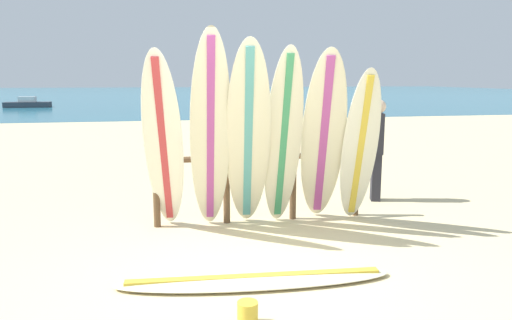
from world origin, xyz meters
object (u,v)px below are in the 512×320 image
(surfboard_leaning_left, at_px, (210,134))
(surfboard_leaning_right, at_px, (360,148))
(small_boat_offshore, at_px, (28,104))
(surfboard_leaning_center_right, at_px, (323,139))
(surfboard_rack, at_px, (260,175))
(surfboard_leaning_center, at_px, (283,139))
(beachgoer_standing, at_px, (377,146))
(surfboard_lying_on_sand, at_px, (255,279))
(sand_bucket, at_px, (248,313))
(surfboard_leaning_center_left, at_px, (248,138))
(surfboard_leaning_far_left, at_px, (163,145))

(surfboard_leaning_left, relative_size, surfboard_leaning_right, 1.21)
(small_boat_offshore, bearing_deg, surfboard_leaning_center_right, -69.25)
(surfboard_rack, height_order, small_boat_offshore, surfboard_rack)
(surfboard_leaning_left, bearing_deg, surfboard_leaning_center, 3.49)
(surfboard_rack, xyz_separation_m, surfboard_leaning_center_right, (0.77, -0.33, 0.51))
(beachgoer_standing, bearing_deg, surfboard_leaning_right, -124.70)
(surfboard_leaning_left, distance_m, surfboard_leaning_center, 0.94)
(surfboard_leaning_left, distance_m, surfboard_leaning_center_right, 1.49)
(surfboard_leaning_right, relative_size, small_boat_offshore, 0.73)
(surfboard_lying_on_sand, bearing_deg, surfboard_leaning_center, 66.95)
(surfboard_leaning_left, relative_size, surfboard_leaning_center, 1.08)
(surfboard_leaning_left, relative_size, small_boat_offshore, 0.88)
(surfboard_leaning_center_right, height_order, beachgoer_standing, surfboard_leaning_center_right)
(sand_bucket, bearing_deg, surfboard_leaning_left, 91.01)
(surfboard_leaning_center_left, xyz_separation_m, sand_bucket, (-0.43, -2.30, -1.12))
(surfboard_leaning_far_left, relative_size, surfboard_leaning_right, 1.10)
(surfboard_leaning_center, bearing_deg, surfboard_leaning_center_right, 2.99)
(surfboard_leaning_right, bearing_deg, surfboard_rack, 161.90)
(surfboard_leaning_center, height_order, surfboard_leaning_center_right, surfboard_leaning_center)
(surfboard_leaning_center_left, xyz_separation_m, surfboard_lying_on_sand, (-0.22, -1.54, -1.17))
(small_boat_offshore, bearing_deg, surfboard_leaning_left, -71.96)
(surfboard_leaning_right, xyz_separation_m, surfboard_lying_on_sand, (-1.72, -1.56, -1.01))
(surfboard_leaning_center_right, bearing_deg, surfboard_lying_on_sand, -126.92)
(surfboard_leaning_center, relative_size, beachgoer_standing, 1.45)
(surfboard_leaning_center_left, relative_size, surfboard_leaning_center, 1.03)
(surfboard_leaning_center_left, bearing_deg, sand_bucket, -100.50)
(surfboard_rack, height_order, sand_bucket, surfboard_rack)
(beachgoer_standing, distance_m, sand_bucket, 4.49)
(surfboard_leaning_right, bearing_deg, surfboard_leaning_far_left, 178.85)
(small_boat_offshore, bearing_deg, beachgoer_standing, -66.24)
(surfboard_leaning_center_left, height_order, small_boat_offshore, surfboard_leaning_center_left)
(surfboard_rack, height_order, surfboard_leaning_center_right, surfboard_leaning_center_right)
(surfboard_lying_on_sand, bearing_deg, sand_bucket, -105.29)
(surfboard_lying_on_sand, height_order, small_boat_offshore, small_boat_offshore)
(surfboard_leaning_center, bearing_deg, surfboard_leaning_far_left, -179.91)
(surfboard_leaning_right, xyz_separation_m, sand_bucket, (-1.93, -2.33, -0.95))
(surfboard_leaning_far_left, height_order, surfboard_leaning_left, surfboard_leaning_left)
(surfboard_leaning_center, bearing_deg, surfboard_rack, 122.16)
(surfboard_leaning_center_left, bearing_deg, surfboard_leaning_left, 177.19)
(surfboard_leaning_center_right, distance_m, surfboard_lying_on_sand, 2.35)
(surfboard_leaning_right, bearing_deg, surfboard_leaning_left, -179.88)
(surfboard_leaning_center_right, xyz_separation_m, surfboard_leaning_right, (0.48, -0.08, -0.12))
(beachgoer_standing, relative_size, sand_bucket, 8.68)
(surfboard_leaning_center, height_order, surfboard_lying_on_sand, surfboard_leaning_center)
(small_boat_offshore, bearing_deg, surfboard_leaning_center, -70.24)
(sand_bucket, bearing_deg, surfboard_rack, 76.20)
(surfboard_leaning_far_left, distance_m, sand_bucket, 2.68)
(surfboard_lying_on_sand, bearing_deg, beachgoer_standing, 47.17)
(surfboard_leaning_center, height_order, beachgoer_standing, surfboard_leaning_center)
(beachgoer_standing, bearing_deg, small_boat_offshore, 113.76)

